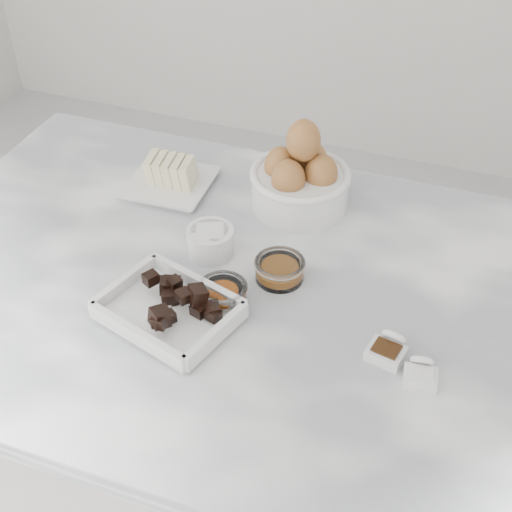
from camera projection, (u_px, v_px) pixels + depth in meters
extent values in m
cube|color=beige|center=(242.00, 456.00, 1.50)|extent=(1.10, 0.70, 0.90)
cube|color=white|center=(239.00, 292.00, 1.19)|extent=(1.20, 0.80, 0.04)
cube|color=white|center=(169.00, 315.00, 1.11)|extent=(0.22, 0.19, 0.01)
cube|color=white|center=(170.00, 185.00, 1.39)|extent=(0.14, 0.14, 0.01)
cube|color=white|center=(170.00, 182.00, 1.39)|extent=(0.16, 0.16, 0.00)
cylinder|color=white|center=(210.00, 242.00, 1.23)|extent=(0.08, 0.08, 0.05)
cylinder|color=white|center=(210.00, 233.00, 1.21)|extent=(0.07, 0.07, 0.01)
cylinder|color=white|center=(300.00, 189.00, 1.33)|extent=(0.18, 0.18, 0.07)
torus|color=white|center=(300.00, 174.00, 1.30)|extent=(0.19, 0.19, 0.02)
ellipsoid|color=#A06833|center=(321.00, 173.00, 1.29)|extent=(0.06, 0.06, 0.08)
ellipsoid|color=#A06833|center=(280.00, 168.00, 1.31)|extent=(0.06, 0.06, 0.08)
ellipsoid|color=#A06833|center=(309.00, 161.00, 1.33)|extent=(0.06, 0.06, 0.08)
ellipsoid|color=#A06833|center=(291.00, 181.00, 1.27)|extent=(0.06, 0.06, 0.08)
ellipsoid|color=#A06833|center=(303.00, 141.00, 1.26)|extent=(0.06, 0.06, 0.08)
cylinder|color=white|center=(280.00, 270.00, 1.18)|extent=(0.08, 0.08, 0.03)
torus|color=white|center=(280.00, 263.00, 1.17)|extent=(0.09, 0.09, 0.01)
cylinder|color=orange|center=(280.00, 273.00, 1.18)|extent=(0.06, 0.06, 0.01)
cylinder|color=white|center=(223.00, 294.00, 1.14)|extent=(0.08, 0.08, 0.03)
torus|color=white|center=(223.00, 287.00, 1.13)|extent=(0.08, 0.08, 0.01)
ellipsoid|color=orange|center=(223.00, 294.00, 1.13)|extent=(0.05, 0.05, 0.02)
cube|color=white|center=(386.00, 354.00, 1.05)|extent=(0.06, 0.05, 0.02)
cube|color=#321B0B|center=(387.00, 348.00, 1.04)|extent=(0.04, 0.04, 0.00)
torus|color=white|center=(394.00, 337.00, 1.06)|extent=(0.05, 0.04, 0.04)
cube|color=white|center=(420.00, 378.00, 1.01)|extent=(0.05, 0.04, 0.02)
cube|color=white|center=(421.00, 374.00, 1.01)|extent=(0.04, 0.03, 0.00)
torus|color=white|center=(422.00, 361.00, 1.02)|extent=(0.04, 0.03, 0.03)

